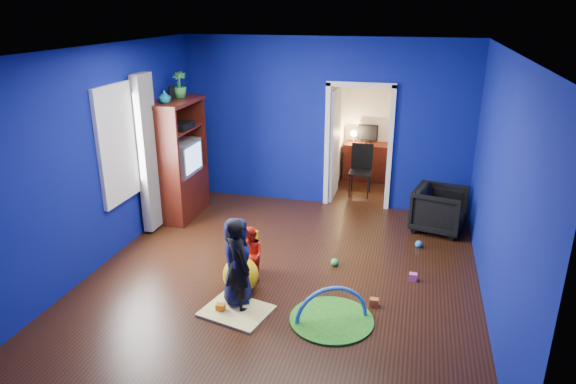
% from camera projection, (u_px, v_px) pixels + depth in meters
% --- Properties ---
extents(floor, '(5.00, 5.50, 0.01)m').
position_uv_depth(floor, '(284.00, 274.00, 6.82)').
color(floor, black).
rests_on(floor, ground).
extents(ceiling, '(5.00, 5.50, 0.01)m').
position_uv_depth(ceiling, '(283.00, 49.00, 5.82)').
color(ceiling, white).
rests_on(ceiling, wall_back).
extents(wall_back, '(5.00, 0.02, 2.90)m').
position_uv_depth(wall_back, '(324.00, 124.00, 8.82)').
color(wall_back, navy).
rests_on(wall_back, floor).
extents(wall_front, '(5.00, 0.02, 2.90)m').
position_uv_depth(wall_front, '(189.00, 279.00, 3.82)').
color(wall_front, navy).
rests_on(wall_front, floor).
extents(wall_left, '(0.02, 5.50, 2.90)m').
position_uv_depth(wall_left, '(104.00, 157.00, 6.90)').
color(wall_left, navy).
rests_on(wall_left, floor).
extents(wall_right, '(0.02, 5.50, 2.90)m').
position_uv_depth(wall_right, '(499.00, 188.00, 5.74)').
color(wall_right, navy).
rests_on(wall_right, floor).
extents(alcove, '(1.00, 1.75, 2.50)m').
position_uv_depth(alcove, '(365.00, 126.00, 9.55)').
color(alcove, silver).
rests_on(alcove, floor).
extents(armchair, '(0.93, 0.91, 0.70)m').
position_uv_depth(armchair, '(439.00, 210.00, 8.05)').
color(armchair, black).
rests_on(armchair, floor).
extents(child_black, '(0.49, 0.48, 1.13)m').
position_uv_depth(child_black, '(238.00, 265.00, 5.88)').
color(child_black, black).
rests_on(child_black, floor).
extents(child_navy, '(0.50, 0.61, 1.08)m').
position_uv_depth(child_navy, '(237.00, 261.00, 6.02)').
color(child_navy, '#0E1735').
rests_on(child_navy, floor).
extents(toddler_red, '(0.46, 0.46, 0.75)m').
position_uv_depth(toddler_red, '(251.00, 255.00, 6.53)').
color(toddler_red, red).
rests_on(toddler_red, floor).
extents(vase, '(0.22, 0.22, 0.20)m').
position_uv_depth(vase, '(165.00, 97.00, 7.80)').
color(vase, '#0D576B').
rests_on(vase, tv_armoire).
extents(potted_plant, '(0.29, 0.29, 0.41)m').
position_uv_depth(potted_plant, '(179.00, 85.00, 8.23)').
color(potted_plant, '#31893A').
rests_on(potted_plant, tv_armoire).
extents(tv_armoire, '(0.58, 1.14, 1.96)m').
position_uv_depth(tv_armoire, '(179.00, 159.00, 8.44)').
color(tv_armoire, '#380D09').
rests_on(tv_armoire, floor).
extents(crt_tv, '(0.46, 0.70, 0.54)m').
position_uv_depth(crt_tv, '(181.00, 157.00, 8.42)').
color(crt_tv, silver).
rests_on(crt_tv, tv_armoire).
extents(yellow_blanket, '(0.87, 0.76, 0.03)m').
position_uv_depth(yellow_blanket, '(237.00, 311.00, 5.98)').
color(yellow_blanket, '#F2E07A').
rests_on(yellow_blanket, floor).
extents(hopper_ball, '(0.45, 0.45, 0.45)m').
position_uv_depth(hopper_ball, '(241.00, 275.00, 6.37)').
color(hopper_ball, yellow).
rests_on(hopper_ball, floor).
extents(kid_chair, '(0.36, 0.36, 0.50)m').
position_uv_depth(kid_chair, '(245.00, 256.00, 6.79)').
color(kid_chair, yellow).
rests_on(kid_chair, floor).
extents(play_mat, '(0.96, 0.96, 0.03)m').
position_uv_depth(play_mat, '(331.00, 320.00, 5.82)').
color(play_mat, green).
rests_on(play_mat, floor).
extents(toy_arch, '(0.79, 0.42, 0.85)m').
position_uv_depth(toy_arch, '(331.00, 319.00, 5.82)').
color(toy_arch, '#3F8CD8').
rests_on(toy_arch, floor).
extents(window_left, '(0.03, 0.95, 1.55)m').
position_uv_depth(window_left, '(119.00, 143.00, 7.18)').
color(window_left, white).
rests_on(window_left, wall_left).
extents(curtain, '(0.14, 0.42, 2.40)m').
position_uv_depth(curtain, '(148.00, 154.00, 7.76)').
color(curtain, slate).
rests_on(curtain, floor).
extents(doorway, '(1.16, 0.10, 2.10)m').
position_uv_depth(doorway, '(358.00, 148.00, 8.82)').
color(doorway, white).
rests_on(doorway, floor).
extents(study_desk, '(0.88, 0.44, 0.75)m').
position_uv_depth(study_desk, '(366.00, 162.00, 10.43)').
color(study_desk, '#3D140A').
rests_on(study_desk, floor).
extents(desk_monitor, '(0.40, 0.05, 0.32)m').
position_uv_depth(desk_monitor, '(368.00, 133.00, 10.34)').
color(desk_monitor, black).
rests_on(desk_monitor, study_desk).
extents(desk_lamp, '(0.14, 0.14, 0.14)m').
position_uv_depth(desk_lamp, '(354.00, 133.00, 10.36)').
color(desk_lamp, '#FFD88C').
rests_on(desk_lamp, study_desk).
extents(folding_chair, '(0.40, 0.40, 0.92)m').
position_uv_depth(folding_chair, '(360.00, 172.00, 9.52)').
color(folding_chair, black).
rests_on(folding_chair, floor).
extents(book_shelf, '(0.88, 0.24, 0.04)m').
position_uv_depth(book_shelf, '(371.00, 79.00, 9.96)').
color(book_shelf, white).
rests_on(book_shelf, study_desk).
extents(toy_0, '(0.10, 0.08, 0.10)m').
position_uv_depth(toy_0, '(374.00, 302.00, 6.09)').
color(toy_0, '#D95824').
rests_on(toy_0, floor).
extents(toy_1, '(0.11, 0.11, 0.11)m').
position_uv_depth(toy_1, '(419.00, 244.00, 7.57)').
color(toy_1, '#227BC3').
rests_on(toy_1, floor).
extents(toy_2, '(0.10, 0.08, 0.10)m').
position_uv_depth(toy_2, '(221.00, 308.00, 5.98)').
color(toy_2, orange).
rests_on(toy_2, floor).
extents(toy_3, '(0.11, 0.11, 0.11)m').
position_uv_depth(toy_3, '(335.00, 262.00, 7.04)').
color(toy_3, green).
rests_on(toy_3, floor).
extents(toy_4, '(0.10, 0.08, 0.10)m').
position_uv_depth(toy_4, '(413.00, 277.00, 6.66)').
color(toy_4, '#DF53B9').
rests_on(toy_4, floor).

